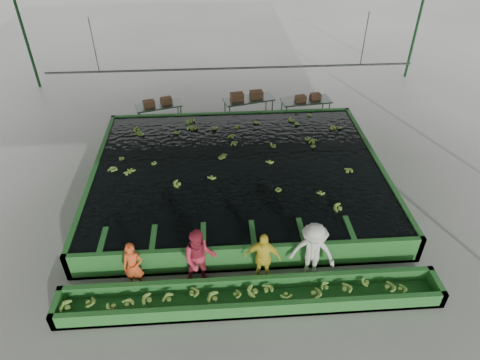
{
  "coord_description": "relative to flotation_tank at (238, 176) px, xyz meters",
  "views": [
    {
      "loc": [
        -0.77,
        -10.66,
        9.29
      ],
      "look_at": [
        0.0,
        0.5,
        1.0
      ],
      "focal_mm": 32.0,
      "sensor_mm": 36.0,
      "label": 1
    }
  ],
  "objects": [
    {
      "name": "ground",
      "position": [
        0.0,
        -1.5,
        -0.45
      ],
      "size": [
        80.0,
        80.0,
        0.0
      ],
      "primitive_type": "plane",
      "color": "gray",
      "rests_on": "ground"
    },
    {
      "name": "shed_roof",
      "position": [
        0.0,
        -1.5,
        4.55
      ],
      "size": [
        20.0,
        22.0,
        0.04
      ],
      "primitive_type": "cube",
      "color": "#90969B",
      "rests_on": "shed_posts"
    },
    {
      "name": "shed_posts",
      "position": [
        0.0,
        -1.5,
        2.05
      ],
      "size": [
        20.0,
        22.0,
        5.0
      ],
      "primitive_type": null,
      "color": "#113417",
      "rests_on": "ground"
    },
    {
      "name": "flotation_tank",
      "position": [
        0.0,
        0.0,
        0.0
      ],
      "size": [
        10.0,
        8.0,
        0.9
      ],
      "primitive_type": null,
      "color": "#276A28",
      "rests_on": "ground"
    },
    {
      "name": "tank_water",
      "position": [
        0.0,
        -0.0,
        0.4
      ],
      "size": [
        9.7,
        7.7,
        0.0
      ],
      "primitive_type": "cube",
      "color": "black",
      "rests_on": "flotation_tank"
    },
    {
      "name": "sorting_trough",
      "position": [
        0.0,
        -5.1,
        -0.2
      ],
      "size": [
        10.0,
        1.0,
        0.5
      ],
      "primitive_type": null,
      "color": "#276A28",
      "rests_on": "ground"
    },
    {
      "name": "cableway_rail",
      "position": [
        0.0,
        3.5,
        2.55
      ],
      "size": [
        0.08,
        0.08,
        14.0
      ],
      "primitive_type": "cylinder",
      "color": "#59605B",
      "rests_on": "shed_roof"
    },
    {
      "name": "rail_hanger_left",
      "position": [
        -5.0,
        3.5,
        3.55
      ],
      "size": [
        0.04,
        0.04,
        2.0
      ],
      "primitive_type": "cylinder",
      "color": "#59605B",
      "rests_on": "shed_roof"
    },
    {
      "name": "rail_hanger_right",
      "position": [
        5.0,
        3.5,
        3.55
      ],
      "size": [
        0.04,
        0.04,
        2.0
      ],
      "primitive_type": "cylinder",
      "color": "#59605B",
      "rests_on": "shed_roof"
    },
    {
      "name": "worker_a",
      "position": [
        -3.05,
        -4.3,
        0.31
      ],
      "size": [
        0.59,
        0.42,
        1.51
      ],
      "primitive_type": "imported",
      "rotation": [
        0.0,
        0.0,
        -0.12
      ],
      "color": "#EC5322",
      "rests_on": "ground"
    },
    {
      "name": "worker_b",
      "position": [
        -1.3,
        -4.3,
        0.48
      ],
      "size": [
        0.97,
        0.79,
        1.86
      ],
      "primitive_type": "imported",
      "rotation": [
        0.0,
        0.0,
        0.09
      ],
      "color": "#B2293D",
      "rests_on": "ground"
    },
    {
      "name": "worker_c",
      "position": [
        0.38,
        -4.3,
        0.38
      ],
      "size": [
        1.04,
        0.58,
        1.67
      ],
      "primitive_type": "imported",
      "rotation": [
        0.0,
        0.0,
        -0.19
      ],
      "color": "yellow",
      "rests_on": "ground"
    },
    {
      "name": "worker_d",
      "position": [
        1.72,
        -4.3,
        0.5
      ],
      "size": [
        1.38,
        1.04,
        1.89
      ],
      "primitive_type": "imported",
      "rotation": [
        0.0,
        0.0,
        -0.3
      ],
      "color": "beige",
      "rests_on": "ground"
    },
    {
      "name": "packing_table_left",
      "position": [
        -3.13,
        4.84,
        -0.0
      ],
      "size": [
        2.09,
        1.27,
        0.89
      ],
      "primitive_type": null,
      "rotation": [
        0.0,
        0.0,
        0.27
      ],
      "color": "#59605B",
      "rests_on": "ground"
    },
    {
      "name": "packing_table_mid",
      "position": [
        0.79,
        4.99,
        0.05
      ],
      "size": [
        2.33,
        1.37,
        1.0
      ],
      "primitive_type": null,
      "rotation": [
        0.0,
        0.0,
        0.24
      ],
      "color": "#59605B",
      "rests_on": "ground"
    },
    {
      "name": "packing_table_right",
      "position": [
        3.3,
        4.72,
        0.04
      ],
      "size": [
        2.24,
        1.1,
        0.98
      ],
      "primitive_type": null,
      "rotation": [
        0.0,
        0.0,
        0.11
      ],
      "color": "#59605B",
      "rests_on": "ground"
    },
    {
      "name": "box_stack_left",
      "position": [
        -3.16,
        4.84,
        0.44
      ],
      "size": [
        1.28,
        0.72,
        0.27
      ],
      "primitive_type": null,
      "rotation": [
        0.0,
        0.0,
        0.33
      ],
      "color": "brown",
      "rests_on": "packing_table_left"
    },
    {
      "name": "box_stack_mid",
      "position": [
        0.71,
        4.97,
        0.55
      ],
      "size": [
        1.47,
        0.64,
        0.31
      ],
      "primitive_type": null,
      "rotation": [
        0.0,
        0.0,
        0.18
      ],
      "color": "brown",
      "rests_on": "packing_table_mid"
    },
    {
      "name": "box_stack_right",
      "position": [
        3.37,
        4.69,
        0.53
      ],
      "size": [
        1.19,
        0.57,
        0.25
      ],
      "primitive_type": null,
      "rotation": [
        0.0,
        0.0,
        0.23
      ],
      "color": "brown",
      "rests_on": "packing_table_right"
    },
    {
      "name": "floating_bananas",
      "position": [
        0.0,
        0.8,
        0.4
      ],
      "size": [
        8.18,
        5.58,
        0.11
      ],
      "primitive_type": null,
      "color": "olive",
      "rests_on": "tank_water"
    },
    {
      "name": "trough_bananas",
      "position": [
        0.0,
        -5.1,
        -0.05
      ],
      "size": [
        8.39,
        0.56,
        0.11
      ],
      "primitive_type": null,
      "color": "olive",
      "rests_on": "sorting_trough"
    }
  ]
}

